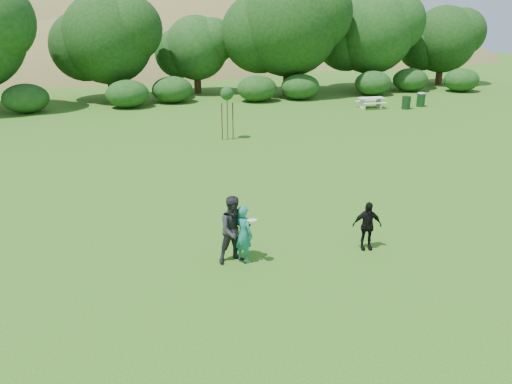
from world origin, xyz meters
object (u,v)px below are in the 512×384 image
player_teal (244,234)px  picnic_table (371,101)px  trash_can_near (406,103)px  sapling (227,95)px  player_black (367,226)px  trash_can_lidded (421,99)px  player_grey (235,230)px

player_teal → picnic_table: size_ratio=0.92×
trash_can_near → player_teal: bearing=-131.9°
player_teal → sapling: sapling is taller
player_teal → player_black: bearing=-124.9°
player_black → trash_can_lidded: player_black is taller
player_teal → trash_can_near: (17.04, 19.00, -0.38)m
player_teal → sapling: (2.77, 13.78, 1.59)m
player_grey → player_black: size_ratio=1.32×
player_grey → trash_can_lidded: player_grey is taller
player_grey → trash_can_lidded: (18.86, 19.55, -0.42)m
picnic_table → player_black: bearing=-118.9°
player_teal → trash_can_lidded: (18.62, 19.59, -0.29)m
sapling → trash_can_lidded: (15.85, 5.82, -1.88)m
player_grey → trash_can_near: (17.28, 18.96, -0.52)m
sapling → picnic_table: (12.05, 6.23, -1.90)m
sapling → picnic_table: size_ratio=1.58×
picnic_table → trash_can_lidded: 3.83m
player_black → trash_can_near: 23.47m
player_black → trash_can_lidded: (14.98, 19.86, -0.19)m
trash_can_lidded → player_grey: bearing=-134.0°
player_teal → trash_can_lidded: size_ratio=1.58×
player_black → trash_can_lidded: size_ratio=1.40×
player_teal → player_grey: size_ratio=0.86×
sapling → trash_can_lidded: 16.99m
player_black → sapling: (-0.87, 14.04, 1.69)m
player_black → sapling: bearing=105.9°
player_grey → trash_can_lidded: bearing=38.3°
player_grey → sapling: sapling is taller
player_grey → picnic_table: (15.05, 19.97, -0.45)m
player_teal → trash_can_near: bearing=-72.7°
player_black → player_teal: bearing=-171.7°
picnic_table → sapling: bearing=-152.6°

